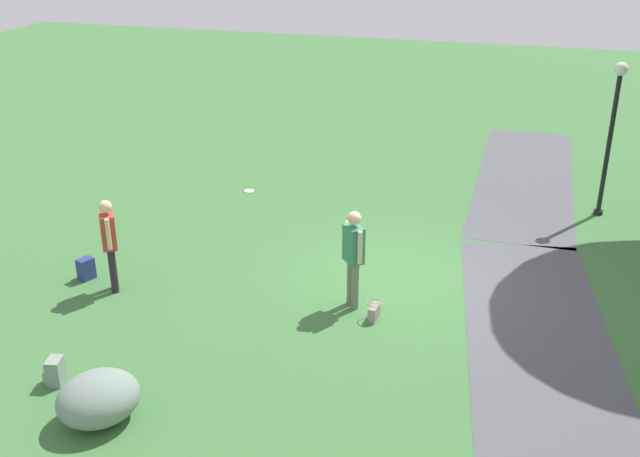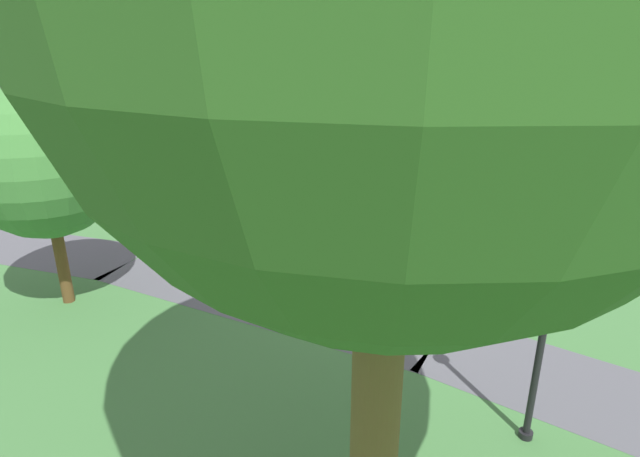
% 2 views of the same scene
% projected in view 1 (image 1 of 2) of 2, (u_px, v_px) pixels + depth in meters
% --- Properties ---
extents(ground_plane, '(48.00, 48.00, 0.00)m').
position_uv_depth(ground_plane, '(397.00, 276.00, 13.81)').
color(ground_plane, '#3D6F39').
extents(footpath_segment_near, '(8.01, 2.27, 0.01)m').
position_uv_depth(footpath_segment_near, '(525.00, 178.00, 18.56)').
color(footpath_segment_near, '#4F5056').
rests_on(footpath_segment_near, ground).
extents(footpath_segment_mid, '(8.23, 3.30, 0.01)m').
position_uv_depth(footpath_segment_mid, '(543.00, 356.00, 11.43)').
color(footpath_segment_mid, '#4F5056').
rests_on(footpath_segment_mid, ground).
extents(lamp_post, '(0.28, 0.28, 3.31)m').
position_uv_depth(lamp_post, '(612.00, 123.00, 15.64)').
color(lamp_post, black).
rests_on(lamp_post, ground).
extents(lawn_boulder, '(1.46, 1.44, 0.69)m').
position_uv_depth(lawn_boulder, '(98.00, 398.00, 9.92)').
color(lawn_boulder, gray).
rests_on(lawn_boulder, ground).
extents(woman_with_handbag, '(0.43, 0.42, 1.73)m').
position_uv_depth(woman_with_handbag, '(353.00, 252.00, 12.41)').
color(woman_with_handbag, slate).
rests_on(woman_with_handbag, ground).
extents(man_near_boulder, '(0.45, 0.39, 1.69)m').
position_uv_depth(man_near_boulder, '(109.00, 239.00, 12.95)').
color(man_near_boulder, '#2C1E2B').
rests_on(man_near_boulder, ground).
extents(handbag_on_grass, '(0.33, 0.30, 0.31)m').
position_uv_depth(handbag_on_grass, '(374.00, 311.00, 12.38)').
color(handbag_on_grass, gray).
rests_on(handbag_on_grass, ground).
extents(backpack_by_boulder, '(0.32, 0.30, 0.40)m').
position_uv_depth(backpack_by_boulder, '(55.00, 371.00, 10.73)').
color(backpack_by_boulder, gray).
rests_on(backpack_by_boulder, ground).
extents(spare_backpack_on_lawn, '(0.33, 0.33, 0.40)m').
position_uv_depth(spare_backpack_on_lawn, '(86.00, 269.00, 13.66)').
color(spare_backpack_on_lawn, navy).
rests_on(spare_backpack_on_lawn, ground).
extents(frisbee_on_grass, '(0.23, 0.23, 0.02)m').
position_uv_depth(frisbee_on_grass, '(249.00, 191.00, 17.72)').
color(frisbee_on_grass, white).
rests_on(frisbee_on_grass, ground).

